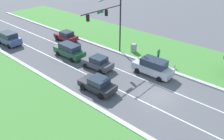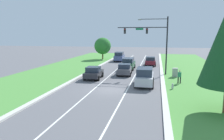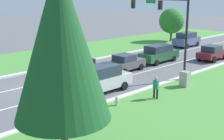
{
  "view_description": "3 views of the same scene",
  "coord_description": "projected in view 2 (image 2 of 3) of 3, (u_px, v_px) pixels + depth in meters",
  "views": [
    {
      "loc": [
        -17.26,
        -8.86,
        13.58
      ],
      "look_at": [
        -0.71,
        5.64,
        1.33
      ],
      "focal_mm": 35.0,
      "sensor_mm": 36.0,
      "label": 1
    },
    {
      "loc": [
        4.81,
        -22.45,
        5.9
      ],
      "look_at": [
        -0.99,
        5.75,
        1.2
      ],
      "focal_mm": 35.0,
      "sensor_mm": 36.0,
      "label": 2
    },
    {
      "loc": [
        20.68,
        -12.79,
        7.54
      ],
      "look_at": [
        2.22,
        5.16,
        1.09
      ],
      "focal_mm": 50.0,
      "sensor_mm": 36.0,
      "label": 3
    }
  ],
  "objects": [
    {
      "name": "fire_hydrant",
      "position": [
        173.0,
        87.0,
        23.55
      ],
      "size": [
        0.34,
        0.2,
        0.7
      ],
      "color": "#B7B7BC",
      "rests_on": "ground_plane"
    },
    {
      "name": "slate_blue_suv",
      "position": [
        119.0,
        57.0,
        48.57
      ],
      "size": [
        2.28,
        4.7,
        2.03
      ],
      "rotation": [
        0.0,
        0.0,
        0.04
      ],
      "color": "#475684",
      "rests_on": "ground_plane"
    },
    {
      "name": "utility_cabinet",
      "position": [
        175.0,
        73.0,
        30.19
      ],
      "size": [
        0.7,
        0.6,
        1.31
      ],
      "color": "#9E9E99",
      "rests_on": "ground_plane"
    },
    {
      "name": "charcoal_sedan",
      "position": [
        94.0,
        73.0,
        29.3
      ],
      "size": [
        2.26,
        4.28,
        1.65
      ],
      "rotation": [
        0.0,
        0.0,
        0.05
      ],
      "color": "#28282D",
      "rests_on": "ground_plane"
    },
    {
      "name": "burgundy_sedan",
      "position": [
        150.0,
        61.0,
        41.75
      ],
      "size": [
        2.12,
        4.27,
        1.68
      ],
      "rotation": [
        0.0,
        0.0,
        0.02
      ],
      "color": "maroon",
      "rests_on": "ground_plane"
    },
    {
      "name": "silver_suv",
      "position": [
        145.0,
        76.0,
        25.4
      ],
      "size": [
        2.17,
        5.0,
        2.09
      ],
      "rotation": [
        0.0,
        0.0,
        0.01
      ],
      "color": "silver",
      "rests_on": "ground_plane"
    },
    {
      "name": "lane_stripe_inner_left",
      "position": [
        94.0,
        89.0,
        23.97
      ],
      "size": [
        0.14,
        81.0,
        0.01
      ],
      "color": "white",
      "rests_on": "ground_plane"
    },
    {
      "name": "curb_strip_right",
      "position": [
        164.0,
        92.0,
        22.47
      ],
      "size": [
        0.5,
        90.0,
        0.15
      ],
      "color": "beige",
      "rests_on": "ground_plane"
    },
    {
      "name": "lane_stripe_inner_right",
      "position": [
        127.0,
        90.0,
        23.25
      ],
      "size": [
        0.14,
        81.0,
        0.01
      ],
      "color": "white",
      "rests_on": "ground_plane"
    },
    {
      "name": "grass_verge_left",
      "position": [
        20.0,
        85.0,
        25.77
      ],
      "size": [
        10.0,
        90.0,
        0.08
      ],
      "color": "#4C8E3D",
      "rests_on": "ground_plane"
    },
    {
      "name": "grass_verge_right",
      "position": [
        219.0,
        95.0,
        21.44
      ],
      "size": [
        10.0,
        90.0,
        0.08
      ],
      "color": "#4C8E3D",
      "rests_on": "ground_plane"
    },
    {
      "name": "oak_near_left_tree",
      "position": [
        103.0,
        46.0,
        51.52
      ],
      "size": [
        3.92,
        3.92,
        5.17
      ],
      "color": "brown",
      "rests_on": "ground_plane"
    },
    {
      "name": "traffic_signal_mast",
      "position": [
        153.0,
        37.0,
        31.66
      ],
      "size": [
        7.31,
        0.41,
        8.42
      ],
      "color": "black",
      "rests_on": "ground_plane"
    },
    {
      "name": "graphite_sedan",
      "position": [
        125.0,
        69.0,
        32.05
      ],
      "size": [
        2.22,
        4.23,
        1.66
      ],
      "rotation": [
        0.0,
        0.0,
        0.06
      ],
      "color": "#4C4C51",
      "rests_on": "ground_plane"
    },
    {
      "name": "ground_plane",
      "position": [
        110.0,
        90.0,
        23.61
      ],
      "size": [
        160.0,
        160.0,
        0.0
      ],
      "primitive_type": "plane",
      "color": "#5B5B60"
    },
    {
      "name": "forest_suv",
      "position": [
        128.0,
        63.0,
        37.35
      ],
      "size": [
        2.09,
        5.09,
        1.92
      ],
      "rotation": [
        0.0,
        0.0,
        0.0
      ],
      "color": "#235633",
      "rests_on": "ground_plane"
    },
    {
      "name": "curb_strip_left",
      "position": [
        62.0,
        86.0,
        24.72
      ],
      "size": [
        0.5,
        90.0,
        0.15
      ],
      "color": "beige",
      "rests_on": "ground_plane"
    },
    {
      "name": "pedestrian",
      "position": [
        179.0,
        76.0,
        26.16
      ],
      "size": [
        0.4,
        0.24,
        1.69
      ],
      "rotation": [
        0.0,
        0.0,
        3.19
      ],
      "color": "black",
      "rests_on": "ground_plane"
    }
  ]
}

